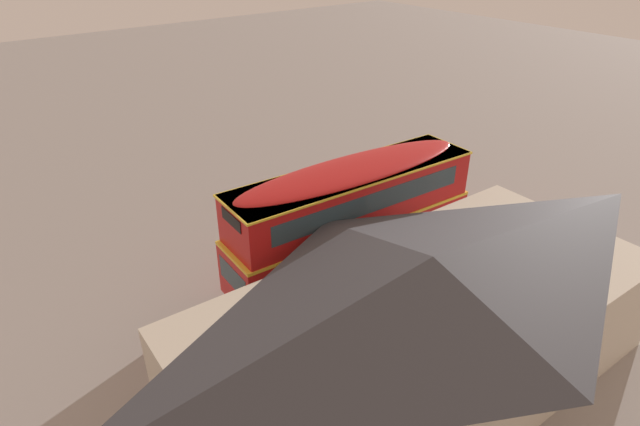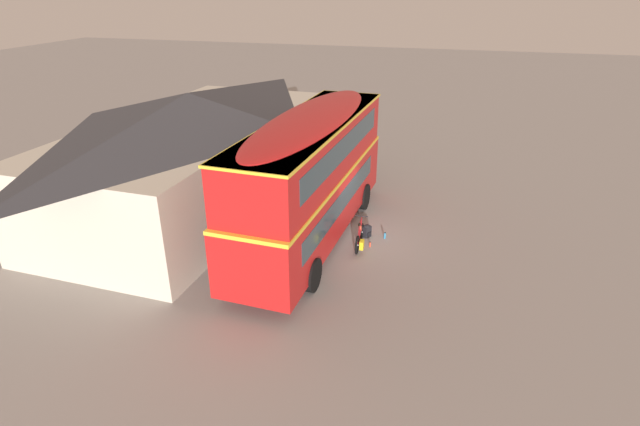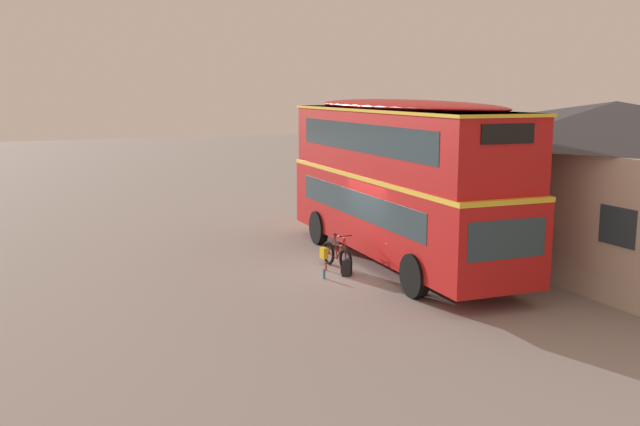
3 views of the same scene
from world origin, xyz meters
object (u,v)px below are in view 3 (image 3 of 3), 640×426
object	(u,v)px
double_decker_bus	(398,174)
touring_bicycle	(335,255)
water_bottle_red_squeeze	(326,267)
water_bottle_blue_sports	(324,274)
backpack_on_ground	(347,267)

from	to	relation	value
double_decker_bus	touring_bicycle	size ratio (longest dim) A/B	6.26
water_bottle_red_squeeze	water_bottle_blue_sports	bearing A→B (deg)	-27.67
water_bottle_blue_sports	touring_bicycle	bearing A→B (deg)	140.59
touring_bicycle	water_bottle_red_squeeze	xyz separation A→B (m)	(0.15, -0.36, -0.28)
water_bottle_red_squeeze	touring_bicycle	bearing A→B (deg)	112.74
backpack_on_ground	water_bottle_blue_sports	xyz separation A→B (m)	(0.04, -0.70, -0.13)
double_decker_bus	touring_bicycle	xyz separation A→B (m)	(-0.23, -1.89, -2.27)
double_decker_bus	water_bottle_blue_sports	distance (m)	3.74
touring_bicycle	double_decker_bus	bearing A→B (deg)	82.99
double_decker_bus	water_bottle_red_squeeze	distance (m)	3.40
water_bottle_blue_sports	water_bottle_red_squeeze	distance (m)	0.91
water_bottle_blue_sports	water_bottle_red_squeeze	bearing A→B (deg)	152.33
touring_bicycle	water_bottle_blue_sports	xyz separation A→B (m)	(0.95, -0.78, -0.25)
touring_bicycle	water_bottle_blue_sports	size ratio (longest dim) A/B	6.69
water_bottle_blue_sports	water_bottle_red_squeeze	world-z (taller)	water_bottle_blue_sports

